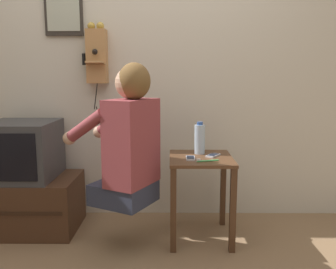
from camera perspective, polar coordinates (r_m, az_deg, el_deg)
The scene contains 11 objects.
wall_back at distance 2.95m, azimuth -4.39°, elevation 11.49°, with size 6.80×0.05×2.55m.
side_table at distance 2.56m, azimuth 5.25°, elevation -6.68°, with size 0.44×0.50×0.60m.
person at distance 2.32m, azimuth -6.41°, elevation -0.77°, with size 0.64×0.57×0.93m.
tv_stand at distance 2.96m, azimuth -21.51°, elevation -10.25°, with size 0.75×0.51×0.41m.
television at distance 2.86m, azimuth -22.36°, elevation -2.31°, with size 0.49×0.52×0.42m.
wall_phone_antique at distance 2.92m, azimuth -11.36°, elevation 12.36°, with size 0.20×0.19×0.84m.
framed_picture at distance 3.07m, azimuth -16.46°, elevation 19.53°, with size 0.30×0.03×0.49m.
cell_phone_held at distance 2.46m, azimuth 3.62°, elevation -3.79°, with size 0.06×0.13×0.01m.
cell_phone_spare at distance 2.55m, azimuth 7.24°, elevation -3.33°, with size 0.12×0.14×0.01m.
water_bottle at distance 2.61m, azimuth 5.11°, elevation -0.69°, with size 0.08×0.08×0.23m.
toothbrush at distance 2.39m, azimuth 6.08°, elevation -4.17°, with size 0.15×0.05×0.02m.
Camera 1 is at (0.24, -1.89, 1.16)m, focal length 38.00 mm.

